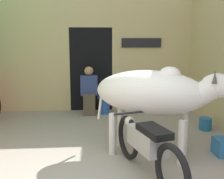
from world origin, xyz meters
The scene contains 6 objects.
wall_back_with_doorway centered at (0.00, 4.70, 1.58)m, with size 5.44×0.93×3.64m.
cow centered at (0.99, 1.39, 1.04)m, with size 2.16×1.45×1.46m.
motorcycle_near centered at (0.73, 0.70, 0.45)m, with size 0.72×1.88×0.80m.
shopkeeper_seated centered at (-0.07, 4.01, 0.66)m, with size 0.43×0.34×1.24m.
plastic_stool centered at (0.33, 4.05, 0.24)m, with size 0.37×0.37×0.45m.
bucket centered at (2.40, 2.57, 0.13)m, with size 0.26×0.26×0.26m.
Camera 1 is at (0.00, -2.62, 1.80)m, focal length 42.00 mm.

